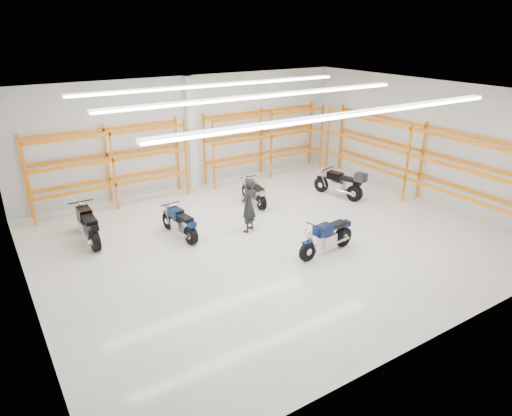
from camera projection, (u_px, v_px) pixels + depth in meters
ground at (272, 238)px, 14.55m from camera, size 14.00×14.00×0.00m
room_shell at (273, 137)px, 13.34m from camera, size 14.02×12.02×4.51m
motorcycle_main at (329, 237)px, 13.47m from camera, size 2.12×0.70×1.04m
motorcycle_back_a at (88, 226)px, 14.11m from camera, size 0.77×2.33×1.15m
motorcycle_back_b at (180, 224)px, 14.43m from camera, size 0.67×2.03×1.00m
motorcycle_back_c at (254, 193)px, 17.11m from camera, size 0.65×1.94×0.95m
motorcycle_back_d at (342, 184)px, 17.73m from camera, size 0.96×2.23×1.16m
standing_man at (248, 205)px, 14.72m from camera, size 0.79×0.73×1.82m
structural_column at (191, 134)px, 18.26m from camera, size 0.32×0.32×4.50m
pallet_racking_back_left at (110, 160)px, 16.47m from camera, size 5.67×0.87×3.00m
pallet_racking_back_right at (266, 136)px, 19.86m from camera, size 5.67×0.87×3.00m
pallet_racking_side at (415, 154)px, 17.09m from camera, size 0.87×9.07×3.00m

